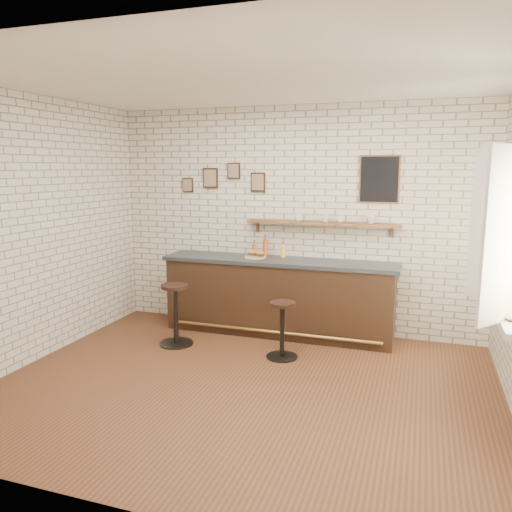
% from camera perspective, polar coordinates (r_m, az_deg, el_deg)
% --- Properties ---
extents(ground, '(5.00, 5.00, 0.00)m').
position_cam_1_polar(ground, '(5.25, -1.46, -14.63)').
color(ground, brown).
rests_on(ground, ground).
extents(bar_counter, '(3.10, 0.65, 1.01)m').
position_cam_1_polar(bar_counter, '(6.65, 2.56, -4.65)').
color(bar_counter, '#301E12').
rests_on(bar_counter, ground).
extents(sandwich_plate, '(0.28, 0.28, 0.01)m').
position_cam_1_polar(sandwich_plate, '(6.65, -0.05, -0.13)').
color(sandwich_plate, white).
rests_on(sandwich_plate, bar_counter).
extents(ciabatta_sandwich, '(0.26, 0.19, 0.08)m').
position_cam_1_polar(ciabatta_sandwich, '(6.64, 0.05, 0.27)').
color(ciabatta_sandwich, '#AF8547').
rests_on(ciabatta_sandwich, sandwich_plate).
extents(potato_chips, '(0.25, 0.18, 0.00)m').
position_cam_1_polar(potato_chips, '(6.65, -0.17, -0.06)').
color(potato_chips, gold).
rests_on(potato_chips, sandwich_plate).
extents(bitters_bottle_brown, '(0.07, 0.07, 0.21)m').
position_cam_1_polar(bitters_bottle_brown, '(6.79, -0.20, 0.77)').
color(bitters_bottle_brown, brown).
rests_on(bitters_bottle_brown, bar_counter).
extents(bitters_bottle_white, '(0.06, 0.06, 0.24)m').
position_cam_1_polar(bitters_bottle_white, '(6.74, 1.11, 0.79)').
color(bitters_bottle_white, beige).
rests_on(bitters_bottle_white, bar_counter).
extents(bitters_bottle_amber, '(0.07, 0.07, 0.29)m').
position_cam_1_polar(bitters_bottle_amber, '(6.74, 1.09, 0.97)').
color(bitters_bottle_amber, '#B04C1C').
rests_on(bitters_bottle_amber, bar_counter).
extents(condiment_bottle_yellow, '(0.06, 0.06, 0.20)m').
position_cam_1_polar(condiment_bottle_yellow, '(6.67, 3.12, 0.56)').
color(condiment_bottle_yellow, yellow).
rests_on(condiment_bottle_yellow, bar_counter).
extents(bar_stool_left, '(0.43, 0.43, 0.77)m').
position_cam_1_polar(bar_stool_left, '(6.34, -9.18, -6.39)').
color(bar_stool_left, black).
rests_on(bar_stool_left, ground).
extents(bar_stool_right, '(0.37, 0.37, 0.67)m').
position_cam_1_polar(bar_stool_right, '(5.86, 3.01, -8.22)').
color(bar_stool_right, black).
rests_on(bar_stool_right, ground).
extents(wall_shelf, '(2.00, 0.18, 0.18)m').
position_cam_1_polar(wall_shelf, '(6.54, 7.53, 3.70)').
color(wall_shelf, brown).
rests_on(wall_shelf, ground).
extents(shelf_cup_a, '(0.12, 0.12, 0.09)m').
position_cam_1_polar(shelf_cup_a, '(6.60, 4.90, 4.38)').
color(shelf_cup_a, white).
rests_on(shelf_cup_a, wall_shelf).
extents(shelf_cup_b, '(0.13, 0.13, 0.09)m').
position_cam_1_polar(shelf_cup_b, '(6.53, 7.96, 4.26)').
color(shelf_cup_b, white).
rests_on(shelf_cup_b, wall_shelf).
extents(shelf_cup_c, '(0.12, 0.12, 0.09)m').
position_cam_1_polar(shelf_cup_c, '(6.49, 9.59, 4.18)').
color(shelf_cup_c, white).
rests_on(shelf_cup_c, wall_shelf).
extents(shelf_cup_d, '(0.12, 0.12, 0.10)m').
position_cam_1_polar(shelf_cup_d, '(6.44, 13.00, 4.07)').
color(shelf_cup_d, white).
rests_on(shelf_cup_d, wall_shelf).
extents(back_wall_decor, '(2.96, 0.02, 0.56)m').
position_cam_1_polar(back_wall_decor, '(6.62, 6.28, 8.73)').
color(back_wall_decor, black).
rests_on(back_wall_decor, ground).
extents(window_sill, '(0.20, 1.35, 0.06)m').
position_cam_1_polar(window_sill, '(5.01, 26.72, -6.01)').
color(window_sill, white).
rests_on(window_sill, ground).
extents(casement_window, '(0.40, 1.30, 1.56)m').
position_cam_1_polar(casement_window, '(4.87, 26.92, 2.54)').
color(casement_window, white).
rests_on(casement_window, ground).
extents(book_lower, '(0.23, 0.25, 0.02)m').
position_cam_1_polar(book_lower, '(4.79, 26.88, -6.27)').
color(book_lower, tan).
rests_on(book_lower, window_sill).
extents(book_upper, '(0.23, 0.27, 0.02)m').
position_cam_1_polar(book_upper, '(4.78, 26.91, -6.07)').
color(book_upper, tan).
rests_on(book_upper, book_lower).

